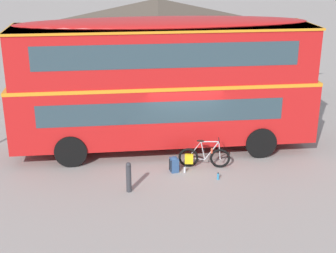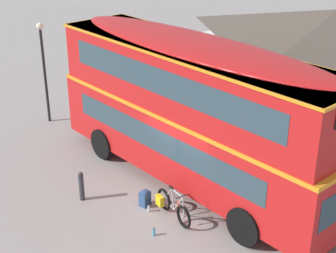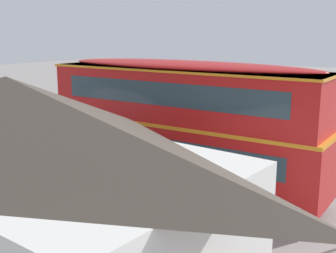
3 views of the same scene
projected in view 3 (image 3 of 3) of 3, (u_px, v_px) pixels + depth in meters
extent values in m
plane|color=gray|center=(181.00, 179.00, 17.52)|extent=(120.00, 120.00, 0.00)
cylinder|color=black|center=(95.00, 167.00, 17.20)|extent=(1.11, 0.30, 1.10)
cylinder|color=black|center=(133.00, 154.00, 19.13)|extent=(1.11, 0.30, 1.10)
cylinder|color=black|center=(252.00, 203.00, 13.61)|extent=(1.11, 0.30, 1.10)
cylinder|color=black|center=(278.00, 182.00, 15.54)|extent=(1.11, 0.30, 1.10)
cube|color=red|center=(182.00, 149.00, 16.16)|extent=(10.71, 2.73, 2.10)
cube|color=orange|center=(183.00, 121.00, 15.93)|extent=(10.73, 2.75, 0.12)
cube|color=red|center=(183.00, 94.00, 15.72)|extent=(10.39, 2.68, 1.90)
ellipsoid|color=red|center=(183.00, 66.00, 15.50)|extent=(10.17, 2.62, 0.36)
cube|color=#2D424C|center=(79.00, 126.00, 19.00)|extent=(0.10, 2.05, 0.90)
cube|color=black|center=(79.00, 72.00, 18.42)|extent=(0.09, 1.38, 0.44)
cube|color=#2D424C|center=(204.00, 136.00, 17.00)|extent=(8.31, 0.22, 0.76)
cube|color=#2D424C|center=(200.00, 87.00, 16.68)|extent=(8.74, 0.23, 0.80)
cube|color=#2D424C|center=(168.00, 150.00, 14.98)|extent=(8.31, 0.22, 0.76)
cube|color=#2D424C|center=(164.00, 94.00, 14.71)|extent=(8.74, 0.23, 0.80)
cube|color=orange|center=(183.00, 69.00, 15.53)|extent=(10.50, 2.76, 0.08)
torus|color=black|center=(172.00, 160.00, 18.89)|extent=(0.68, 0.18, 0.68)
torus|color=black|center=(191.00, 165.00, 18.17)|extent=(0.68, 0.18, 0.68)
cylinder|color=#B2B2B7|center=(172.00, 160.00, 18.89)|extent=(0.06, 0.11, 0.05)
cylinder|color=#B2B2B7|center=(191.00, 165.00, 18.17)|extent=(0.06, 0.11, 0.05)
cylinder|color=#B7B7BC|center=(177.00, 155.00, 18.64)|extent=(0.48, 0.11, 0.68)
cylinder|color=#B7B7BC|center=(179.00, 148.00, 18.52)|extent=(0.59, 0.13, 0.05)
cylinder|color=#B7B7BC|center=(182.00, 157.00, 18.44)|extent=(0.18, 0.06, 0.65)
cylinder|color=#B7B7BC|center=(186.00, 165.00, 18.36)|extent=(0.55, 0.11, 0.09)
cylinder|color=#B7B7BC|center=(187.00, 158.00, 18.25)|extent=(0.43, 0.09, 0.60)
cylinder|color=#B7B7BC|center=(173.00, 154.00, 18.80)|extent=(0.10, 0.05, 0.60)
cylinder|color=black|center=(173.00, 146.00, 18.71)|extent=(0.10, 0.46, 0.03)
ellipsoid|color=black|center=(184.00, 149.00, 18.30)|extent=(0.27, 0.14, 0.06)
cube|color=yellow|center=(193.00, 164.00, 18.29)|extent=(0.30, 0.18, 0.32)
cylinder|color=#D84C33|center=(177.00, 155.00, 18.64)|extent=(0.07, 0.07, 0.18)
cube|color=#2D4C7A|center=(206.00, 168.00, 18.16)|extent=(0.30, 0.34, 0.48)
ellipsoid|color=#2D4C7A|center=(206.00, 162.00, 18.10)|extent=(0.29, 0.33, 0.10)
cube|color=navy|center=(203.00, 169.00, 18.23)|extent=(0.08, 0.21, 0.17)
cylinder|color=black|center=(208.00, 169.00, 18.03)|extent=(0.04, 0.04, 0.38)
cylinder|color=black|center=(209.00, 168.00, 18.18)|extent=(0.04, 0.04, 0.38)
cylinder|color=#338CBF|center=(188.00, 161.00, 19.52)|extent=(0.07, 0.07, 0.21)
cylinder|color=black|center=(188.00, 159.00, 19.50)|extent=(0.04, 0.04, 0.03)
cylinder|color=silver|center=(200.00, 169.00, 18.47)|extent=(0.07, 0.07, 0.21)
cylinder|color=black|center=(200.00, 166.00, 18.45)|extent=(0.04, 0.04, 0.03)
cube|color=silver|center=(16.00, 207.00, 10.74)|extent=(11.34, 6.05, 3.12)
pyramid|color=#4C4238|center=(8.00, 112.00, 10.23)|extent=(11.76, 6.47, 1.67)
cube|color=#3D2319|center=(99.00, 195.00, 12.97)|extent=(1.10, 0.10, 2.10)
cube|color=#2D424C|center=(173.00, 194.00, 11.16)|extent=(1.10, 0.10, 0.90)
cube|color=#2D424C|center=(41.00, 157.00, 14.49)|extent=(1.10, 0.10, 0.90)
cylinder|color=#333338|center=(253.00, 162.00, 18.28)|extent=(0.16, 0.16, 0.85)
sphere|color=#333338|center=(253.00, 152.00, 18.18)|extent=(0.16, 0.16, 0.16)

